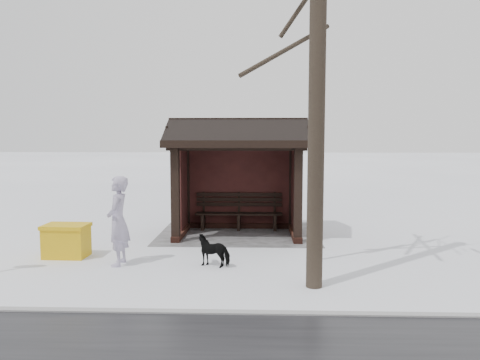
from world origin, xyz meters
name	(u,v)px	position (x,y,z in m)	size (l,w,h in m)	color
ground	(238,235)	(0.00, 0.00, 0.00)	(120.00, 120.00, 0.00)	white
kerb	(223,313)	(0.00, 5.50, 0.01)	(120.00, 0.15, 0.06)	gray
trampled_patch	(238,233)	(0.00, -0.20, 0.01)	(4.20, 3.20, 0.02)	gray
bus_shelter	(238,153)	(0.00, -0.16, 2.17)	(3.60, 2.40, 3.09)	#3B1C15
pedestrian	(118,221)	(2.32, 2.94, 0.91)	(0.66, 0.44, 1.82)	#A49BB6
dog	(214,250)	(0.37, 2.92, 0.31)	(0.34, 0.74, 0.63)	black
grit_bin	(66,240)	(3.63, 2.37, 0.36)	(0.95, 0.67, 0.72)	gold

